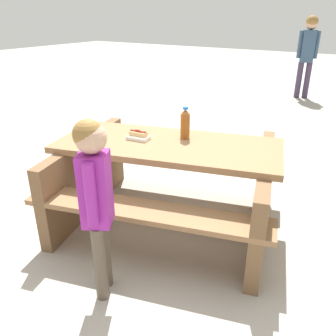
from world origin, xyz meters
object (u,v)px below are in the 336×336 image
picnic_table (168,177)px  hotdog_tray (138,136)px  child_in_coat (95,190)px  bystander_adult (308,47)px  soda_bottle (185,124)px

picnic_table → hotdog_tray: (0.25, 0.07, 0.34)m
picnic_table → hotdog_tray: bearing=14.7°
child_in_coat → bystander_adult: bearing=-87.2°
hotdog_tray → bystander_adult: size_ratio=0.12×
soda_bottle → hotdog_tray: (0.31, 0.23, -0.09)m
soda_bottle → bystander_adult: size_ratio=0.16×
soda_bottle → hotdog_tray: size_ratio=1.39×
picnic_table → bystander_adult: bearing=-87.7°
soda_bottle → child_in_coat: bearing=91.9°
picnic_table → soda_bottle: soda_bottle is taller
hotdog_tray → child_in_coat: size_ratio=0.16×
picnic_table → bystander_adult: 5.72m
picnic_table → soda_bottle: bearing=-110.1°
soda_bottle → child_in_coat: child_in_coat is taller
hotdog_tray → bystander_adult: 5.76m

